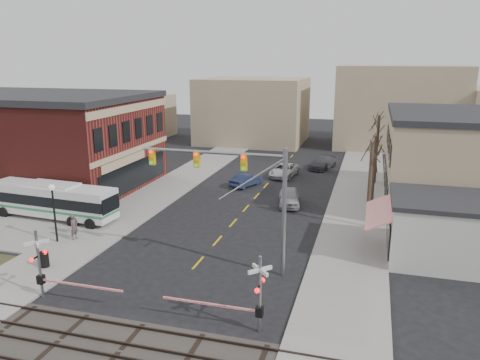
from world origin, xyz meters
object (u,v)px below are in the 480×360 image
Objects in this scene: transit_bus at (53,200)px; rr_crossing_east at (251,294)px; pedestrian_far at (92,209)px; car_a at (289,197)px; rr_crossing_west at (46,266)px; street_lamp at (53,201)px; car_d at (323,163)px; pedestrian_near at (74,227)px; car_b at (246,180)px; car_c at (284,170)px; trash_bin at (44,259)px; traffic_signal_mast at (243,183)px.

rr_crossing_east reaches higher than transit_bus.
rr_crossing_east is at bearing -100.16° from pedestrian_far.
rr_crossing_west is at bearing -126.25° from car_a.
street_lamp is 2.26× the size of pedestrian_far.
car_d is 32.19m from pedestrian_near.
street_lamp is at bearing 123.81° from rr_crossing_west.
car_c is (3.05, 5.20, 0.04)m from car_b.
pedestrian_far is at bearing 20.39° from pedestrian_near.
car_a reaches higher than car_c.
trash_bin is at bearing -140.94° from pedestrian_far.
transit_bus is 25.14m from car_c.
trash_bin is at bearing -165.25° from traffic_signal_mast.
transit_bus is at bearing -122.00° from car_c.
rr_crossing_west reaches higher than car_c.
pedestrian_near is (4.57, -3.74, -0.58)m from transit_bus.
rr_crossing_west reaches higher than transit_bus.
traffic_signal_mast is 4.83× the size of pedestrian_near.
rr_crossing_east is 1.09× the size of car_c.
car_d is (15.96, 29.24, -2.48)m from street_lamp.
transit_bus is 6.00× the size of pedestrian_near.
transit_bus is at bearing 70.66° from car_b.
street_lamp is at bearing -51.26° from transit_bus.
rr_crossing_east is 26.93m from car_b.
transit_bus is 2.65× the size of street_lamp.
car_c is (7.43, 31.12, -1.26)m from rr_crossing_west.
traffic_signal_mast reaches higher than transit_bus.
rr_crossing_east is at bearing 127.91° from car_b.
street_lamp is at bearing -109.97° from car_c.
rr_crossing_west is at bearing -132.15° from pedestrian_far.
transit_bus is 20.40m from car_a.
rr_crossing_east is 1.37× the size of car_b.
car_c is at bearing 51.12° from transit_bus.
rr_crossing_east is 20.81m from car_a.
pedestrian_near is (-3.76, 7.82, -0.90)m from rr_crossing_west.
rr_crossing_west is (8.34, -11.56, 0.32)m from transit_bus.
car_d is at bearing 60.81° from car_c.
car_a is at bearing 64.53° from rr_crossing_west.
trash_bin is (1.94, -3.86, -2.58)m from street_lamp.
street_lamp is 1.05× the size of car_b.
rr_crossing_east is at bearing -95.83° from car_a.
traffic_signal_mast is at bearing 14.75° from trash_bin.
trash_bin is 0.20× the size of car_d.
car_d is (-0.44, 36.30, -1.25)m from rr_crossing_east.
car_a is 17.19m from pedestrian_far.
car_c is 1.04× the size of car_d.
pedestrian_near is (-0.97, 4.61, 0.46)m from trash_bin.
street_lamp is 20.13m from car_a.
car_b is at bearing 104.53° from traffic_signal_mast.
pedestrian_near reaches higher than trash_bin.
transit_bus is 14.26m from rr_crossing_west.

